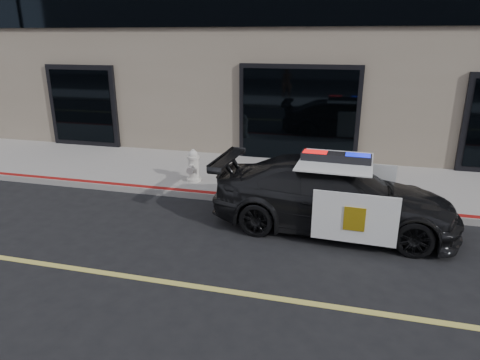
# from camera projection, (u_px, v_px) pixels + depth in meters

# --- Properties ---
(ground) EXTENTS (120.00, 120.00, 0.00)m
(ground) POSITION_uv_depth(u_px,v_px,m) (302.00, 302.00, 6.08)
(ground) COLOR black
(ground) RESTS_ON ground
(sidewalk_n) EXTENTS (60.00, 3.50, 0.15)m
(sidewalk_n) POSITION_uv_depth(u_px,v_px,m) (327.00, 182.00, 10.88)
(sidewalk_n) COLOR gray
(sidewalk_n) RESTS_ON ground
(police_car) EXTENTS (2.36, 4.81, 1.52)m
(police_car) POSITION_uv_depth(u_px,v_px,m) (333.00, 195.00, 8.27)
(police_car) COLOR black
(police_car) RESTS_ON ground
(fire_hydrant) EXTENTS (0.37, 0.51, 0.82)m
(fire_hydrant) POSITION_uv_depth(u_px,v_px,m) (193.00, 166.00, 10.62)
(fire_hydrant) COLOR silver
(fire_hydrant) RESTS_ON sidewalk_n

